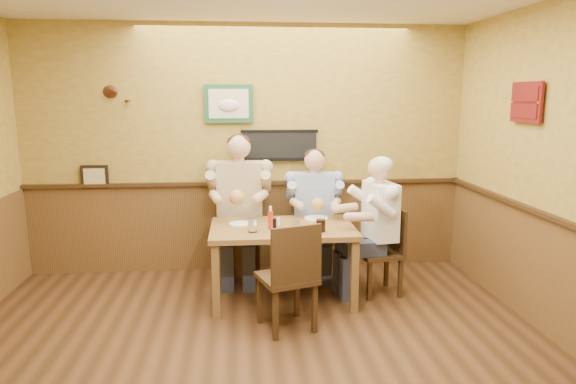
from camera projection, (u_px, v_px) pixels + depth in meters
name	position (u px, v px, depth m)	size (l,w,h in m)	color
room	(272.00, 143.00, 3.53)	(5.02, 5.03, 2.81)	#362110
dining_table	(282.00, 235.00, 5.04)	(1.40, 0.90, 0.75)	brown
chair_back_left	(241.00, 233.00, 5.70)	(0.46, 0.46, 1.01)	#3D2913
chair_back_right	(313.00, 236.00, 5.80)	(0.42, 0.42, 0.90)	#3D2913
chair_right_end	(379.00, 251.00, 5.23)	(0.41, 0.41, 0.89)	#3D2913
chair_near_side	(287.00, 275.00, 4.43)	(0.45, 0.45, 0.97)	#3D2913
diner_tan_shirt	(240.00, 214.00, 5.66)	(0.66, 0.66, 1.44)	#CAB78B
diner_blue_polo	(314.00, 219.00, 5.77)	(0.59, 0.59, 1.29)	#8BA8D0
diner_white_elder	(380.00, 233.00, 5.19)	(0.59, 0.59, 1.27)	white
water_glass_left	(253.00, 225.00, 4.80)	(0.09, 0.09, 0.13)	white
water_glass_mid	(296.00, 228.00, 4.73)	(0.08, 0.08, 0.12)	silver
cola_tumbler	(321.00, 225.00, 4.82)	(0.09, 0.09, 0.12)	black
hot_sauce_bottle	(271.00, 219.00, 4.90)	(0.05, 0.05, 0.20)	red
salt_shaker	(278.00, 222.00, 5.04)	(0.03, 0.03, 0.08)	white
pepper_shaker	(274.00, 223.00, 4.94)	(0.04, 0.04, 0.09)	black
plate_far_left	(241.00, 224.00, 5.09)	(0.23, 0.23, 0.02)	white
plate_far_right	(316.00, 218.00, 5.31)	(0.24, 0.24, 0.02)	white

